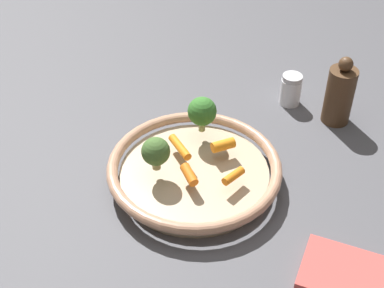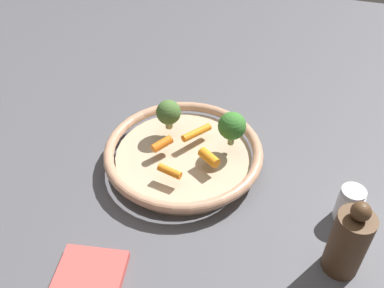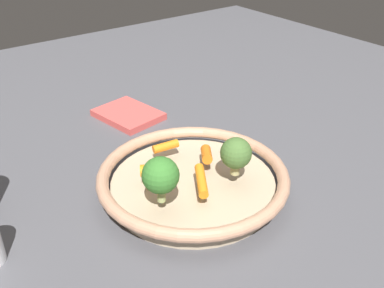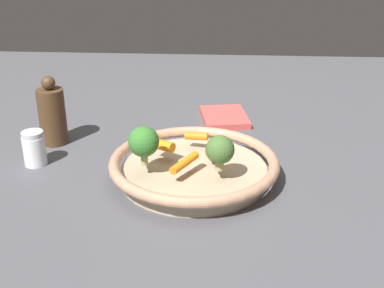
{
  "view_description": "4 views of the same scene",
  "coord_description": "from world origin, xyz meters",
  "px_view_note": "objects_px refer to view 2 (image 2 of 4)",
  "views": [
    {
      "loc": [
        -0.38,
        0.61,
        0.69
      ],
      "look_at": [
        0.02,
        -0.02,
        0.06
      ],
      "focal_mm": 52.13,
      "sensor_mm": 36.0,
      "label": 1
    },
    {
      "loc": [
        -0.57,
        -0.2,
        0.58
      ],
      "look_at": [
        -0.02,
        -0.02,
        0.07
      ],
      "focal_mm": 39.29,
      "sensor_mm": 36.0,
      "label": 2
    },
    {
      "loc": [
        0.47,
        -0.36,
        0.44
      ],
      "look_at": [
        -0.03,
        0.02,
        0.07
      ],
      "focal_mm": 41.84,
      "sensor_mm": 36.0,
      "label": 3
    },
    {
      "loc": [
        0.8,
        0.05,
        0.43
      ],
      "look_at": [
        -0.01,
        -0.0,
        0.07
      ],
      "focal_mm": 46.46,
      "sensor_mm": 36.0,
      "label": 4
    }
  ],
  "objects_px": {
    "serving_bowl": "(184,155)",
    "broccoli_floret_mid": "(232,126)",
    "baby_carrot_near_rim": "(162,144)",
    "broccoli_floret_small": "(169,113)",
    "dish_towel": "(85,288)",
    "baby_carrot_right": "(168,171)",
    "salt_shaker": "(349,204)",
    "baby_carrot_left": "(209,157)",
    "pepper_mill": "(349,242)",
    "baby_carrot_center": "(197,133)"
  },
  "relations": [
    {
      "from": "baby_carrot_right",
      "to": "dish_towel",
      "type": "distance_m",
      "value": 0.24
    },
    {
      "from": "baby_carrot_left",
      "to": "broccoli_floret_mid",
      "type": "xyz_separation_m",
      "value": [
        0.06,
        -0.03,
        0.03
      ]
    },
    {
      "from": "baby_carrot_right",
      "to": "baby_carrot_center",
      "type": "bearing_deg",
      "value": -8.27
    },
    {
      "from": "broccoli_floret_small",
      "to": "baby_carrot_center",
      "type": "bearing_deg",
      "value": -97.75
    },
    {
      "from": "pepper_mill",
      "to": "broccoli_floret_mid",
      "type": "bearing_deg",
      "value": 50.58
    },
    {
      "from": "broccoli_floret_mid",
      "to": "salt_shaker",
      "type": "height_order",
      "value": "broccoli_floret_mid"
    },
    {
      "from": "salt_shaker",
      "to": "broccoli_floret_small",
      "type": "bearing_deg",
      "value": 75.78
    },
    {
      "from": "baby_carrot_near_rim",
      "to": "broccoli_floret_small",
      "type": "height_order",
      "value": "broccoli_floret_small"
    },
    {
      "from": "serving_bowl",
      "to": "salt_shaker",
      "type": "height_order",
      "value": "salt_shaker"
    },
    {
      "from": "baby_carrot_near_rim",
      "to": "dish_towel",
      "type": "relative_size",
      "value": 0.31
    },
    {
      "from": "dish_towel",
      "to": "serving_bowl",
      "type": "bearing_deg",
      "value": -10.06
    },
    {
      "from": "serving_bowl",
      "to": "baby_carrot_right",
      "type": "bearing_deg",
      "value": 178.0
    },
    {
      "from": "baby_carrot_left",
      "to": "broccoli_floret_mid",
      "type": "height_order",
      "value": "broccoli_floret_mid"
    },
    {
      "from": "baby_carrot_near_rim",
      "to": "dish_towel",
      "type": "distance_m",
      "value": 0.29
    },
    {
      "from": "baby_carrot_right",
      "to": "broccoli_floret_small",
      "type": "relative_size",
      "value": 0.71
    },
    {
      "from": "baby_carrot_right",
      "to": "broccoli_floret_small",
      "type": "xyz_separation_m",
      "value": [
        0.12,
        0.04,
        0.03
      ]
    },
    {
      "from": "baby_carrot_near_rim",
      "to": "pepper_mill",
      "type": "xyz_separation_m",
      "value": [
        -0.13,
        -0.34,
        0.01
      ]
    },
    {
      "from": "baby_carrot_right",
      "to": "broccoli_floret_small",
      "type": "distance_m",
      "value": 0.14
    },
    {
      "from": "baby_carrot_center",
      "to": "baby_carrot_near_rim",
      "type": "bearing_deg",
      "value": 135.47
    },
    {
      "from": "baby_carrot_left",
      "to": "dish_towel",
      "type": "distance_m",
      "value": 0.3
    },
    {
      "from": "baby_carrot_right",
      "to": "baby_carrot_near_rim",
      "type": "distance_m",
      "value": 0.07
    },
    {
      "from": "baby_carrot_center",
      "to": "dish_towel",
      "type": "relative_size",
      "value": 0.5
    },
    {
      "from": "baby_carrot_center",
      "to": "broccoli_floret_mid",
      "type": "bearing_deg",
      "value": -92.66
    },
    {
      "from": "baby_carrot_left",
      "to": "salt_shaker",
      "type": "distance_m",
      "value": 0.25
    },
    {
      "from": "baby_carrot_right",
      "to": "baby_carrot_left",
      "type": "distance_m",
      "value": 0.08
    },
    {
      "from": "serving_bowl",
      "to": "broccoli_floret_mid",
      "type": "height_order",
      "value": "broccoli_floret_mid"
    },
    {
      "from": "baby_carrot_right",
      "to": "baby_carrot_center",
      "type": "relative_size",
      "value": 0.66
    },
    {
      "from": "baby_carrot_center",
      "to": "broccoli_floret_small",
      "type": "bearing_deg",
      "value": 82.25
    },
    {
      "from": "baby_carrot_right",
      "to": "baby_carrot_near_rim",
      "type": "height_order",
      "value": "baby_carrot_near_rim"
    },
    {
      "from": "baby_carrot_near_rim",
      "to": "broccoli_floret_mid",
      "type": "bearing_deg",
      "value": -67.77
    },
    {
      "from": "serving_bowl",
      "to": "baby_carrot_center",
      "type": "relative_size",
      "value": 4.56
    },
    {
      "from": "salt_shaker",
      "to": "broccoli_floret_mid",
      "type": "bearing_deg",
      "value": 70.78
    },
    {
      "from": "broccoli_floret_small",
      "to": "salt_shaker",
      "type": "bearing_deg",
      "value": -104.22
    },
    {
      "from": "baby_carrot_near_rim",
      "to": "salt_shaker",
      "type": "distance_m",
      "value": 0.35
    },
    {
      "from": "baby_carrot_right",
      "to": "dish_towel",
      "type": "height_order",
      "value": "baby_carrot_right"
    },
    {
      "from": "baby_carrot_right",
      "to": "dish_towel",
      "type": "xyz_separation_m",
      "value": [
        -0.23,
        0.05,
        -0.05
      ]
    },
    {
      "from": "serving_bowl",
      "to": "baby_carrot_center",
      "type": "distance_m",
      "value": 0.05
    },
    {
      "from": "serving_bowl",
      "to": "baby_carrot_left",
      "type": "relative_size",
      "value": 7.33
    },
    {
      "from": "pepper_mill",
      "to": "dish_towel",
      "type": "relative_size",
      "value": 1.09
    },
    {
      "from": "baby_carrot_center",
      "to": "baby_carrot_near_rim",
      "type": "relative_size",
      "value": 1.64
    },
    {
      "from": "baby_carrot_near_rim",
      "to": "pepper_mill",
      "type": "height_order",
      "value": "pepper_mill"
    },
    {
      "from": "baby_carrot_right",
      "to": "broccoli_floret_mid",
      "type": "distance_m",
      "value": 0.15
    },
    {
      "from": "serving_bowl",
      "to": "baby_carrot_right",
      "type": "xyz_separation_m",
      "value": [
        -0.08,
        0.0,
        0.03
      ]
    },
    {
      "from": "broccoli_floret_mid",
      "to": "baby_carrot_left",
      "type": "bearing_deg",
      "value": 156.43
    },
    {
      "from": "serving_bowl",
      "to": "dish_towel",
      "type": "relative_size",
      "value": 2.28
    },
    {
      "from": "pepper_mill",
      "to": "dish_towel",
      "type": "distance_m",
      "value": 0.4
    },
    {
      "from": "baby_carrot_left",
      "to": "broccoli_floret_small",
      "type": "height_order",
      "value": "broccoli_floret_small"
    },
    {
      "from": "baby_carrot_near_rim",
      "to": "broccoli_floret_small",
      "type": "distance_m",
      "value": 0.07
    },
    {
      "from": "baby_carrot_left",
      "to": "dish_towel",
      "type": "bearing_deg",
      "value": 158.22
    },
    {
      "from": "salt_shaker",
      "to": "baby_carrot_right",
      "type": "bearing_deg",
      "value": 96.3
    }
  ]
}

